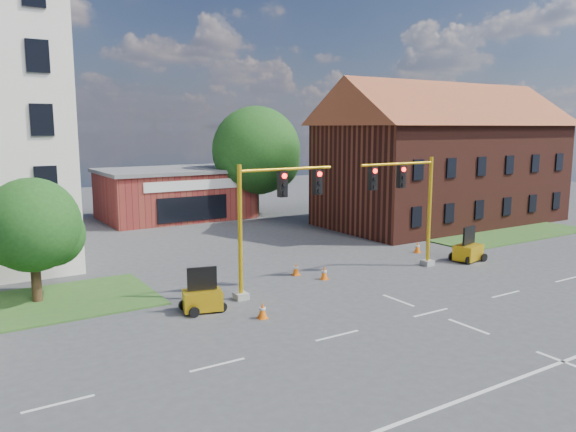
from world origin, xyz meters
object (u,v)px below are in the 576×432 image
object	(u,v)px
trailer_west	(202,298)
pickup_white	(399,220)
signal_mast_west	(271,212)
trailer_east	(468,251)
signal_mast_east	(409,200)

from	to	relation	value
trailer_west	pickup_white	bearing A→B (deg)	40.67
trailer_west	signal_mast_west	bearing A→B (deg)	24.40
trailer_west	pickup_white	xyz separation A→B (m)	(20.62, 9.78, 0.21)
signal_mast_west	trailer_east	distance (m)	13.61
signal_mast_west	signal_mast_east	distance (m)	8.71
signal_mast_east	pickup_white	size ratio (longest dim) A/B	1.09
signal_mast_east	trailer_west	distance (m)	12.98
pickup_white	signal_mast_east	bearing A→B (deg)	128.13
signal_mast_east	trailer_west	world-z (taller)	signal_mast_east
pickup_white	signal_mast_west	bearing A→B (deg)	108.16
signal_mast_west	trailer_east	xyz separation A→B (m)	(13.20, -0.49, -3.30)
pickup_white	trailer_west	bearing A→B (deg)	104.91
signal_mast_west	signal_mast_east	xyz separation A→B (m)	(8.71, 0.00, 0.00)
trailer_east	signal_mast_east	bearing A→B (deg)	159.45
signal_mast_west	trailer_west	bearing A→B (deg)	-170.90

